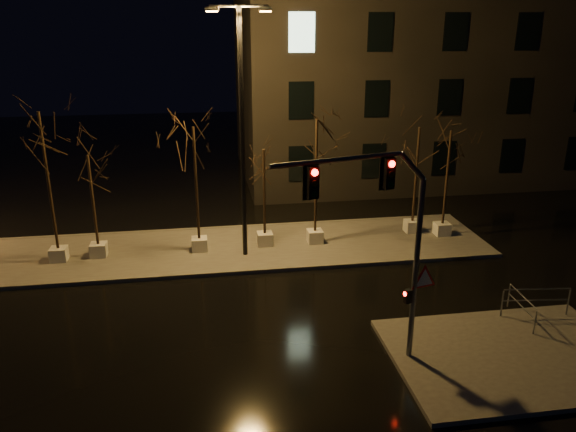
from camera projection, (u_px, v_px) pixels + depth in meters
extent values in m
plane|color=black|center=(245.00, 319.00, 18.57)|extent=(90.00, 90.00, 0.00)
cube|color=#494641|center=(234.00, 248.00, 24.15)|extent=(22.00, 5.00, 0.15)
cube|color=#494641|center=(512.00, 356.00, 16.39)|extent=(7.00, 5.00, 0.15)
cube|color=black|center=(442.00, 52.00, 34.95)|extent=(25.00, 12.00, 15.00)
cube|color=beige|center=(59.00, 254.00, 22.65)|extent=(0.65, 0.65, 0.55)
cylinder|color=black|center=(49.00, 182.00, 21.66)|extent=(0.11, 0.11, 5.46)
cube|color=beige|center=(99.00, 250.00, 23.08)|extent=(0.65, 0.65, 0.55)
cylinder|color=black|center=(93.00, 201.00, 22.38)|extent=(0.11, 0.11, 3.70)
cube|color=beige|center=(200.00, 244.00, 23.66)|extent=(0.65, 0.65, 0.55)
cylinder|color=black|center=(196.00, 184.00, 22.80)|extent=(0.11, 0.11, 4.70)
cube|color=beige|center=(265.00, 239.00, 24.25)|extent=(0.65, 0.65, 0.55)
cylinder|color=black|center=(264.00, 192.00, 23.55)|extent=(0.11, 0.11, 3.66)
cube|color=beige|center=(315.00, 236.00, 24.52)|extent=(0.65, 0.65, 0.55)
cylinder|color=black|center=(316.00, 176.00, 23.62)|extent=(0.11, 0.11, 4.92)
cube|color=beige|center=(412.00, 226.00, 25.74)|extent=(0.65, 0.65, 0.55)
cylinder|color=black|center=(416.00, 175.00, 24.94)|extent=(0.11, 0.11, 4.28)
cube|color=beige|center=(442.00, 229.00, 25.40)|extent=(0.65, 0.65, 0.55)
cylinder|color=black|center=(447.00, 178.00, 24.62)|extent=(0.11, 0.11, 4.20)
cylinder|color=slate|center=(416.00, 272.00, 15.43)|extent=(0.16, 0.16, 5.31)
cylinder|color=slate|center=(338.00, 160.00, 13.39)|extent=(3.46, 0.98, 0.12)
cube|color=black|center=(389.00, 173.00, 14.08)|extent=(0.30, 0.25, 0.80)
cube|color=black|center=(313.00, 182.00, 13.30)|extent=(0.30, 0.25, 0.80)
cube|color=black|center=(408.00, 296.00, 15.59)|extent=(0.23, 0.20, 0.40)
cone|color=red|center=(424.00, 280.00, 15.58)|extent=(0.90, 0.25, 0.92)
sphere|color=#FF0C07|center=(425.00, 159.00, 14.39)|extent=(0.16, 0.16, 0.16)
cylinder|color=black|center=(242.00, 139.00, 21.76)|extent=(0.19, 0.19, 9.69)
cylinder|color=black|center=(239.00, 6.00, 20.16)|extent=(2.13, 0.32, 0.10)
cube|color=orange|center=(212.00, 10.00, 20.16)|extent=(0.51, 0.32, 0.19)
cube|color=orange|center=(266.00, 10.00, 20.26)|extent=(0.51, 0.32, 0.19)
cylinder|color=slate|center=(502.00, 304.00, 18.32)|extent=(0.05, 0.05, 0.90)
cylinder|color=slate|center=(568.00, 302.00, 18.40)|extent=(0.05, 0.05, 0.90)
cylinder|color=slate|center=(538.00, 289.00, 18.19)|extent=(2.20, 0.29, 0.04)
cylinder|color=slate|center=(536.00, 300.00, 18.33)|extent=(2.20, 0.29, 0.04)
cylinder|color=slate|center=(535.00, 323.00, 17.26)|extent=(0.04, 0.04, 0.80)
cylinder|color=slate|center=(509.00, 296.00, 18.93)|extent=(0.04, 0.04, 0.80)
cylinder|color=slate|center=(523.00, 296.00, 17.95)|extent=(0.16, 1.78, 0.04)
cylinder|color=slate|center=(522.00, 306.00, 18.07)|extent=(0.16, 1.78, 0.04)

